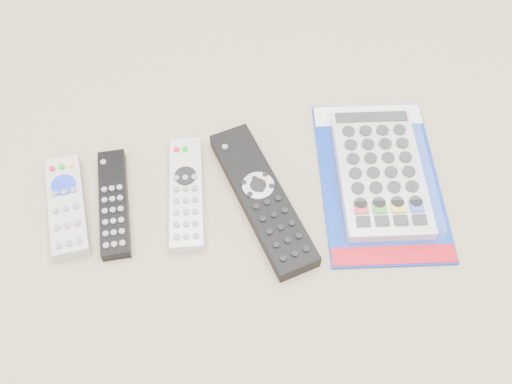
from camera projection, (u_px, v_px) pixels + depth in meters
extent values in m
plane|color=gray|center=(226.00, 194.00, 0.86)|extent=(5.00, 5.00, 0.00)
cube|color=#ABABAD|center=(67.00, 206.00, 0.83)|extent=(0.06, 0.17, 0.02)
cylinder|color=blue|center=(63.00, 185.00, 0.84)|extent=(0.04, 0.04, 0.00)
cube|color=black|center=(114.00, 203.00, 0.84)|extent=(0.05, 0.18, 0.02)
cube|color=silver|center=(186.00, 192.00, 0.85)|extent=(0.07, 0.20, 0.02)
cylinder|color=black|center=(185.00, 176.00, 0.85)|extent=(0.04, 0.04, 0.00)
cube|color=black|center=(262.00, 197.00, 0.84)|extent=(0.11, 0.27, 0.02)
cylinder|color=silver|center=(258.00, 186.00, 0.83)|extent=(0.06, 0.06, 0.00)
cube|color=#0E2FA0|center=(379.00, 179.00, 0.87)|extent=(0.23, 0.32, 0.01)
cube|color=white|center=(368.00, 115.00, 0.93)|extent=(0.18, 0.07, 0.00)
cube|color=#AA0C17|center=(394.00, 255.00, 0.79)|extent=(0.18, 0.06, 0.00)
cube|color=silver|center=(380.00, 172.00, 0.86)|extent=(0.16, 0.24, 0.02)
cube|color=white|center=(381.00, 169.00, 0.85)|extent=(0.18, 0.26, 0.03)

